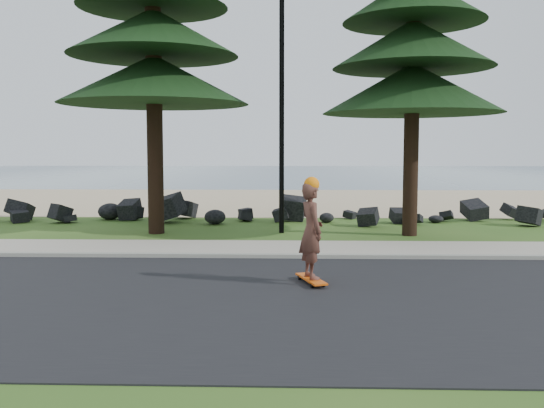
% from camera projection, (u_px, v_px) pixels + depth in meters
% --- Properties ---
extents(ground, '(160.00, 160.00, 0.00)m').
position_uv_depth(ground, '(279.00, 252.00, 13.84)').
color(ground, '#2F561B').
rests_on(ground, ground).
extents(road, '(160.00, 7.00, 0.02)m').
position_uv_depth(road, '(273.00, 299.00, 9.36)').
color(road, black).
rests_on(road, ground).
extents(kerb, '(160.00, 0.20, 0.10)m').
position_uv_depth(kerb, '(278.00, 256.00, 12.94)').
color(kerb, gray).
rests_on(kerb, ground).
extents(sidewalk, '(160.00, 2.00, 0.08)m').
position_uv_depth(sidewalk, '(279.00, 248.00, 14.04)').
color(sidewalk, '#A09486').
rests_on(sidewalk, ground).
extents(beach_sand, '(160.00, 15.00, 0.01)m').
position_uv_depth(beach_sand, '(286.00, 200.00, 28.28)').
color(beach_sand, tan).
rests_on(beach_sand, ground).
extents(ocean, '(160.00, 58.00, 0.01)m').
position_uv_depth(ocean, '(289.00, 173.00, 64.62)').
color(ocean, '#30485C').
rests_on(ocean, ground).
extents(seawall_boulders, '(60.00, 2.40, 1.10)m').
position_uv_depth(seawall_boulders, '(283.00, 223.00, 19.42)').
color(seawall_boulders, black).
rests_on(seawall_boulders, ground).
extents(lamp_post, '(0.25, 0.14, 8.14)m').
position_uv_depth(lamp_post, '(282.00, 84.00, 16.67)').
color(lamp_post, black).
rests_on(lamp_post, ground).
extents(skateboarder, '(0.56, 1.01, 1.84)m').
position_uv_depth(skateboarder, '(311.00, 231.00, 10.35)').
color(skateboarder, '#D54F0C').
rests_on(skateboarder, ground).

